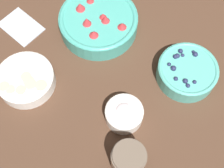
# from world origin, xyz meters

# --- Properties ---
(ground_plane) EXTENTS (4.00, 4.00, 0.00)m
(ground_plane) POSITION_xyz_m (0.00, 0.00, 0.00)
(ground_plane) COLOR #4C3323
(bowl_strawberries) EXTENTS (0.24, 0.24, 0.08)m
(bowl_strawberries) POSITION_xyz_m (-0.06, 0.10, 0.04)
(bowl_strawberries) COLOR #47AD9E
(bowl_strawberries) RESTS_ON ground_plane
(bowl_blueberries) EXTENTS (0.17, 0.17, 0.06)m
(bowl_blueberries) POSITION_xyz_m (0.24, 0.14, 0.03)
(bowl_blueberries) COLOR #56B7A8
(bowl_blueberries) RESTS_ON ground_plane
(bowl_bananas) EXTENTS (0.16, 0.16, 0.05)m
(bowl_bananas) POSITION_xyz_m (-0.08, -0.18, 0.03)
(bowl_bananas) COLOR white
(bowl_bananas) RESTS_ON ground_plane
(bowl_cream) EXTENTS (0.10, 0.10, 0.05)m
(bowl_cream) POSITION_xyz_m (0.19, -0.07, 0.03)
(bowl_cream) COLOR white
(bowl_cream) RESTS_ON ground_plane
(jar_chocolate) EXTENTS (0.09, 0.09, 0.10)m
(jar_chocolate) POSITION_xyz_m (0.28, -0.16, 0.04)
(jar_chocolate) COLOR brown
(jar_chocolate) RESTS_ON ground_plane
(napkin) EXTENTS (0.13, 0.09, 0.01)m
(napkin) POSITION_xyz_m (-0.25, -0.06, 0.00)
(napkin) COLOR #B2BCC6
(napkin) RESTS_ON ground_plane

